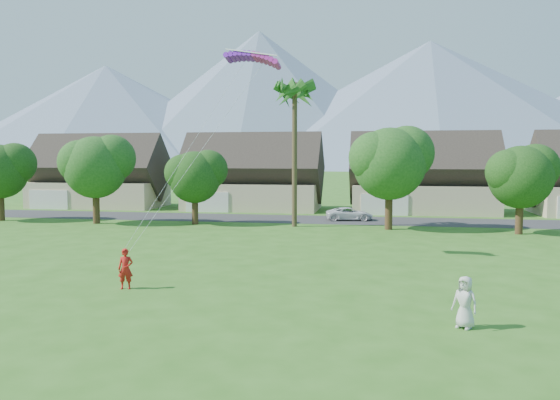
% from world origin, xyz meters
% --- Properties ---
extents(ground, '(500.00, 500.00, 0.00)m').
position_xyz_m(ground, '(0.00, 0.00, 0.00)').
color(ground, '#2D6019').
rests_on(ground, ground).
extents(street, '(90.00, 7.00, 0.01)m').
position_xyz_m(street, '(0.00, 34.00, 0.01)').
color(street, '#2D2D30').
rests_on(street, ground).
extents(kite_flyer, '(0.77, 0.60, 1.87)m').
position_xyz_m(kite_flyer, '(-6.32, 5.07, 0.94)').
color(kite_flyer, red).
rests_on(kite_flyer, ground).
extents(watcher, '(1.09, 0.99, 1.86)m').
position_xyz_m(watcher, '(8.10, 1.81, 0.93)').
color(watcher, beige).
rests_on(watcher, ground).
extents(parked_car, '(4.68, 2.71, 1.23)m').
position_xyz_m(parked_car, '(2.46, 34.00, 0.61)').
color(parked_car, silver).
rests_on(parked_car, ground).
extents(mountain_ridge, '(540.00, 240.00, 70.00)m').
position_xyz_m(mountain_ridge, '(10.40, 260.00, 29.07)').
color(mountain_ridge, slate).
rests_on(mountain_ridge, ground).
extents(houses_row, '(72.75, 8.19, 8.86)m').
position_xyz_m(houses_row, '(0.49, 42.99, 3.44)').
color(houses_row, beige).
rests_on(houses_row, ground).
extents(tree_row, '(62.27, 6.67, 8.45)m').
position_xyz_m(tree_row, '(-1.14, 27.92, 4.89)').
color(tree_row, '#47301C').
rests_on(tree_row, ground).
extents(fan_palm, '(3.00, 3.00, 13.80)m').
position_xyz_m(fan_palm, '(-2.00, 28.50, 11.80)').
color(fan_palm, '#4C3D26').
rests_on(fan_palm, ground).
extents(parafoil_kite, '(3.35, 1.12, 0.50)m').
position_xyz_m(parafoil_kite, '(-2.26, 13.76, 11.91)').
color(parafoil_kite, '#7D1CD5').
rests_on(parafoil_kite, ground).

